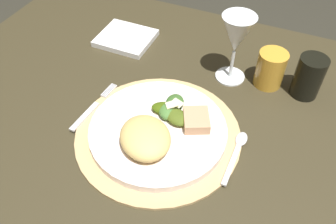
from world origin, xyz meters
TOP-DOWN VIEW (x-y plane):
  - dining_table at (0.00, 0.00)m, footprint 1.25×0.90m
  - placemat at (-0.04, -0.04)m, footprint 0.34×0.34m
  - dinner_plate at (-0.04, -0.04)m, footprint 0.28×0.28m
  - pasta_serving at (-0.04, -0.09)m, footprint 0.15×0.15m
  - salad_greens at (-0.03, 0.01)m, footprint 0.10×0.09m
  - bread_piece at (0.03, -0.00)m, footprint 0.07×0.08m
  - fork at (-0.20, -0.04)m, footprint 0.02×0.16m
  - spoon at (0.12, -0.02)m, footprint 0.02×0.14m
  - napkin at (-0.26, 0.23)m, footprint 0.14×0.12m
  - wine_glass at (0.04, 0.19)m, footprint 0.07×0.07m
  - amber_tumbler at (0.13, 0.21)m, footprint 0.06×0.06m
  - dark_tumbler at (0.21, 0.21)m, footprint 0.06×0.06m

SIDE VIEW (x-z plane):
  - dining_table at x=0.00m, z-range 0.25..0.96m
  - placemat at x=-0.04m, z-range 0.70..0.71m
  - napkin at x=-0.26m, z-range 0.70..0.72m
  - fork at x=-0.20m, z-range 0.71..0.72m
  - spoon at x=0.12m, z-range 0.71..0.72m
  - dinner_plate at x=-0.04m, z-range 0.71..0.73m
  - salad_greens at x=-0.03m, z-range 0.72..0.75m
  - bread_piece at x=0.03m, z-range 0.73..0.75m
  - amber_tumbler at x=0.13m, z-range 0.70..0.79m
  - pasta_serving at x=-0.04m, z-range 0.73..0.77m
  - dark_tumbler at x=0.21m, z-range 0.70..0.80m
  - wine_glass at x=0.04m, z-range 0.74..0.90m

